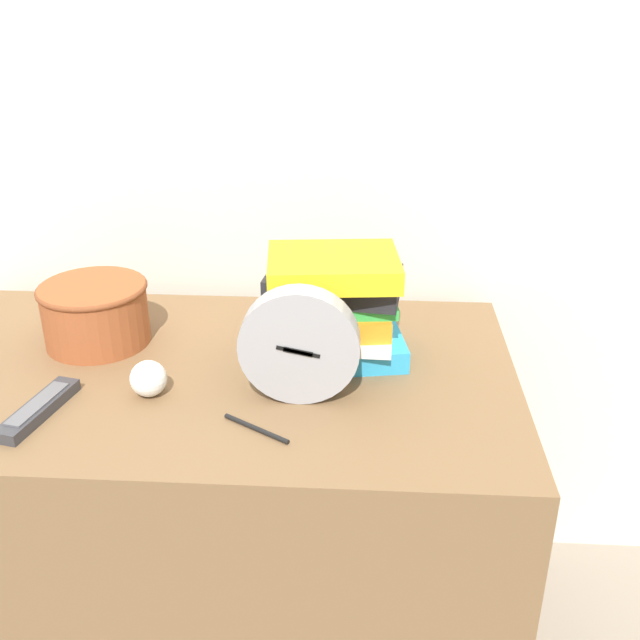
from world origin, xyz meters
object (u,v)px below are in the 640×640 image
(desk_clock, at_px, (299,346))
(book_stack, at_px, (336,306))
(tv_remote, at_px, (38,409))
(pen, at_px, (256,429))
(basket, at_px, (95,311))
(crumpled_paper_ball, at_px, (148,379))

(desk_clock, xyz_separation_m, book_stack, (0.05, 0.15, 0.00))
(desk_clock, xyz_separation_m, tv_remote, (-0.42, -0.08, -0.09))
(tv_remote, distance_m, pen, 0.36)
(book_stack, bearing_deg, basket, 176.00)
(desk_clock, xyz_separation_m, basket, (-0.41, 0.19, -0.04))
(desk_clock, height_order, tv_remote, desk_clock)
(pen, bearing_deg, tv_remote, 176.15)
(book_stack, distance_m, basket, 0.47)
(basket, distance_m, tv_remote, 0.27)
(desk_clock, bearing_deg, basket, 155.62)
(tv_remote, bearing_deg, book_stack, 25.81)
(tv_remote, distance_m, crumpled_paper_ball, 0.18)
(desk_clock, relative_size, pen, 1.78)
(book_stack, relative_size, crumpled_paper_ball, 4.25)
(basket, relative_size, crumpled_paper_ball, 3.29)
(tv_remote, height_order, pen, tv_remote)
(book_stack, xyz_separation_m, tv_remote, (-0.48, -0.23, -0.09))
(desk_clock, height_order, crumpled_paper_ball, desk_clock)
(book_stack, bearing_deg, desk_clock, -109.55)
(pen, bearing_deg, basket, 140.53)
(crumpled_paper_ball, bearing_deg, tv_remote, -155.96)
(desk_clock, height_order, book_stack, book_stack)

